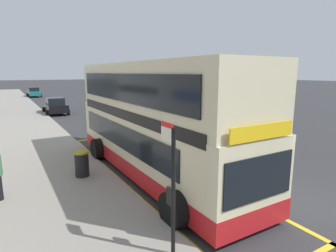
% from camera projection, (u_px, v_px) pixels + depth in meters
% --- Properties ---
extents(ground_plane, '(260.00, 260.00, 0.00)m').
position_uv_depth(ground_plane, '(71.00, 104.00, 35.68)').
color(ground_plane, '#333335').
extents(pavement_near, '(6.00, 76.00, 0.14)m').
position_uv_depth(pavement_near, '(9.00, 107.00, 32.17)').
color(pavement_near, gray).
rests_on(pavement_near, ground).
extents(double_decker_bus, '(3.26, 10.75, 4.40)m').
position_uv_depth(double_decker_bus, '(153.00, 123.00, 10.96)').
color(double_decker_bus, beige).
rests_on(double_decker_bus, ground).
extents(bus_bay_markings, '(3.09, 13.73, 0.01)m').
position_uv_depth(bus_bay_markings, '(150.00, 171.00, 11.65)').
color(bus_bay_markings, yellow).
rests_on(bus_bay_markings, ground).
extents(bus_stop_sign, '(0.09, 0.51, 2.89)m').
position_uv_depth(bus_stop_sign, '(171.00, 181.00, 5.82)').
color(bus_stop_sign, black).
rests_on(bus_stop_sign, pavement_near).
extents(parked_car_teal_behind, '(2.09, 4.20, 1.62)m').
position_uv_depth(parked_car_teal_behind, '(34.00, 92.00, 46.35)').
color(parked_car_teal_behind, '#196066').
rests_on(parked_car_teal_behind, ground).
extents(parked_car_black_kerbside, '(2.09, 4.20, 1.62)m').
position_uv_depth(parked_car_black_kerbside, '(55.00, 106.00, 27.35)').
color(parked_car_black_kerbside, black).
rests_on(parked_car_black_kerbside, ground).
extents(parked_car_grey_ahead, '(2.09, 4.20, 1.62)m').
position_uv_depth(parked_car_grey_ahead, '(127.00, 107.00, 26.45)').
color(parked_car_grey_ahead, slate).
rests_on(parked_car_grey_ahead, ground).
extents(litter_bin, '(0.55, 0.55, 0.98)m').
position_uv_depth(litter_bin, '(82.00, 164.00, 10.59)').
color(litter_bin, black).
rests_on(litter_bin, pavement_near).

